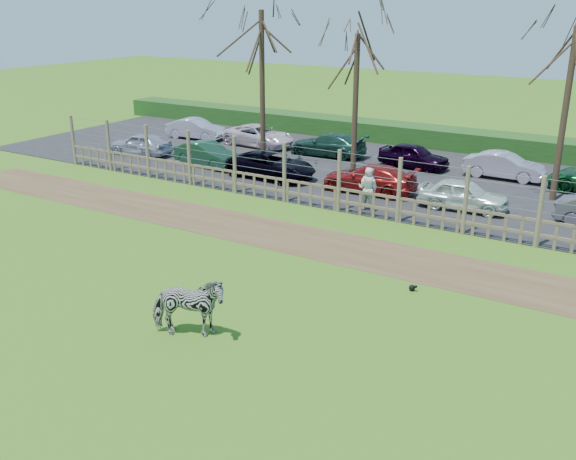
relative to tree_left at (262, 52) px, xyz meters
The scene contains 22 objects.
ground 15.17m from the tree_left, 62.53° to the right, with size 120.00×120.00×0.00m, color olive.
dirt_strip 11.74m from the tree_left, 50.91° to the right, with size 34.00×2.80×0.01m, color brown.
asphalt 8.81m from the tree_left, 17.10° to the left, with size 44.00×13.00×0.04m, color #232326.
hedge 12.20m from the tree_left, 54.16° to the left, with size 46.00×2.00×1.10m, color #1E4716.
fence 9.25m from the tree_left, 34.70° to the right, with size 30.16×0.16×2.50m.
tree_left is the anchor object (origin of this frame).
tree_mid 4.67m from the tree_left, 12.53° to the left, with size 4.80×4.80×6.83m.
tree_right 13.59m from the tree_left, ahead, with size 4.80×4.80×7.35m.
zebra 17.93m from the tree_left, 62.89° to the right, with size 0.87×1.90×1.61m, color gray.
visitor_a 9.59m from the tree_left, 26.98° to the right, with size 0.63×0.41×1.72m, color silver.
visitor_b 9.55m from the tree_left, 26.83° to the right, with size 0.84×0.65×1.72m, color beige.
crow 16.32m from the tree_left, 40.47° to the right, with size 0.25×0.18×0.20m.
car_0 8.69m from the tree_left, 169.48° to the right, with size 1.42×3.52×1.20m, color #B0AEC3.
car_1 5.72m from the tree_left, 150.24° to the right, with size 1.27×3.64×1.20m, color #1D462F.
car_2 5.46m from the tree_left, 46.79° to the right, with size 1.99×4.32×1.20m, color black.
car_3 8.28m from the tree_left, 12.79° to the right, with size 1.68×4.13×1.20m, color maroon.
car_4 11.89m from the tree_left, ahead, with size 1.42×3.52×1.20m, color silver.
car_7 9.42m from the tree_left, 153.47° to the left, with size 1.27×3.64×1.20m, color #B5ADC8.
car_8 6.87m from the tree_left, 126.29° to the left, with size 1.99×4.32×1.20m, color silver.
car_9 6.45m from the tree_left, 65.62° to the left, with size 1.68×4.13×1.20m, color #1D4133.
car_10 8.99m from the tree_left, 28.95° to the left, with size 1.42×3.52×1.20m, color black.
car_11 12.58m from the tree_left, 19.63° to the left, with size 1.27×3.64×1.20m, color #BFB0C7.
Camera 1 is at (10.82, -13.73, 7.93)m, focal length 40.00 mm.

